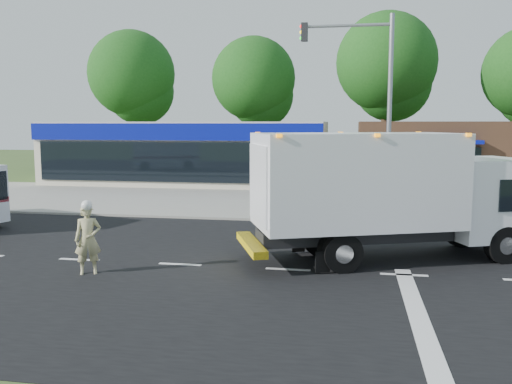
# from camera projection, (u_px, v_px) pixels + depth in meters

# --- Properties ---
(ground) EXTENTS (120.00, 120.00, 0.00)m
(ground) POSITION_uv_depth(u_px,v_px,m) (288.00, 270.00, 14.43)
(ground) COLOR #385123
(ground) RESTS_ON ground
(road_asphalt) EXTENTS (60.00, 14.00, 0.02)m
(road_asphalt) POSITION_uv_depth(u_px,v_px,m) (288.00, 270.00, 14.43)
(road_asphalt) COLOR black
(road_asphalt) RESTS_ON ground
(sidewalk) EXTENTS (60.00, 2.40, 0.12)m
(sidewalk) POSITION_uv_depth(u_px,v_px,m) (311.00, 216.00, 22.43)
(sidewalk) COLOR gray
(sidewalk) RESTS_ON ground
(parking_apron) EXTENTS (60.00, 9.00, 0.02)m
(parking_apron) POSITION_uv_depth(u_px,v_px,m) (319.00, 199.00, 28.10)
(parking_apron) COLOR gray
(parking_apron) RESTS_ON ground
(lane_markings) EXTENTS (55.20, 7.00, 0.01)m
(lane_markings) POSITION_uv_depth(u_px,v_px,m) (338.00, 287.00, 12.87)
(lane_markings) COLOR silver
(lane_markings) RESTS_ON road_asphalt
(ems_box_truck) EXTENTS (8.55, 5.30, 3.63)m
(ems_box_truck) POSITION_uv_depth(u_px,v_px,m) (386.00, 187.00, 15.29)
(ems_box_truck) COLOR black
(ems_box_truck) RESTS_ON ground
(emergency_worker) EXTENTS (0.79, 0.68, 1.94)m
(emergency_worker) POSITION_uv_depth(u_px,v_px,m) (88.00, 238.00, 13.93)
(emergency_worker) COLOR tan
(emergency_worker) RESTS_ON ground
(retail_strip_mall) EXTENTS (18.00, 6.20, 4.00)m
(retail_strip_mall) POSITION_uv_depth(u_px,v_px,m) (186.00, 153.00, 35.20)
(retail_strip_mall) COLOR beige
(retail_strip_mall) RESTS_ON ground
(brown_storefront) EXTENTS (10.00, 6.70, 4.00)m
(brown_storefront) POSITION_uv_depth(u_px,v_px,m) (443.00, 155.00, 32.49)
(brown_storefront) COLOR #382316
(brown_storefront) RESTS_ON ground
(traffic_signal_pole) EXTENTS (3.51, 0.25, 8.00)m
(traffic_signal_pole) POSITION_uv_depth(u_px,v_px,m) (373.00, 96.00, 20.83)
(traffic_signal_pole) COLOR gray
(traffic_signal_pole) RESTS_ON ground
(background_trees) EXTENTS (36.77, 7.39, 12.10)m
(background_trees) POSITION_uv_depth(u_px,v_px,m) (321.00, 77.00, 41.17)
(background_trees) COLOR #332114
(background_trees) RESTS_ON ground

